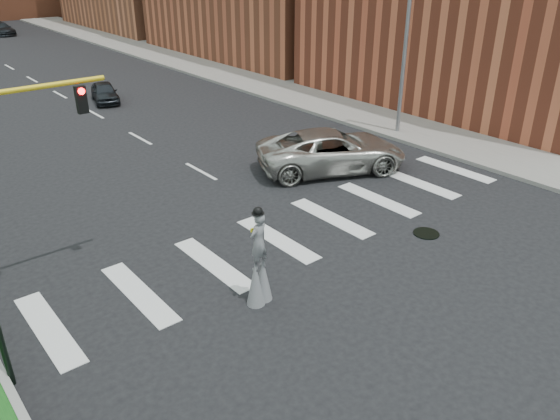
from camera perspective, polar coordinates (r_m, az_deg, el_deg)
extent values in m
plane|color=black|center=(18.83, 4.65, -3.00)|extent=(160.00, 160.00, 0.00)
cube|color=slate|center=(44.85, -6.05, 14.20)|extent=(5.00, 90.00, 0.18)
cylinder|color=black|center=(19.73, 15.04, -2.38)|extent=(0.90, 0.90, 0.04)
cylinder|color=slate|center=(29.08, 12.96, 16.23)|extent=(0.20, 0.20, 9.00)
cylinder|color=gold|center=(15.45, -26.97, 10.93)|extent=(5.20, 0.14, 0.14)
cube|color=black|center=(16.06, -20.05, 10.78)|extent=(0.28, 0.18, 0.75)
cylinder|color=#FF0C0C|center=(15.91, -20.05, 11.58)|extent=(0.18, 0.06, 0.18)
cylinder|color=black|center=(15.47, -1.79, -7.57)|extent=(0.07, 0.07, 1.08)
cylinder|color=black|center=(15.27, -2.57, -8.09)|extent=(0.07, 0.07, 1.08)
cone|color=slate|center=(15.40, -1.80, -7.15)|extent=(0.52, 0.52, 1.35)
cone|color=slate|center=(15.20, -2.58, -7.66)|extent=(0.52, 0.52, 1.35)
imported|color=slate|center=(14.65, -2.26, -3.33)|extent=(0.69, 0.53, 1.68)
sphere|color=black|center=(14.23, -2.33, -0.15)|extent=(0.26, 0.26, 0.26)
cylinder|color=black|center=(14.26, -2.32, -0.33)|extent=(0.34, 0.34, 0.02)
cube|color=yellow|center=(14.51, -2.72, -1.56)|extent=(0.22, 0.05, 0.10)
imported|color=#AEACA5|center=(24.36, 5.44, 6.20)|extent=(7.23, 5.52, 1.82)
imported|color=black|center=(37.43, -17.85, 11.63)|extent=(2.37, 3.90, 1.24)
imported|color=black|center=(71.67, -27.11, 16.49)|extent=(2.26, 4.75, 1.34)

